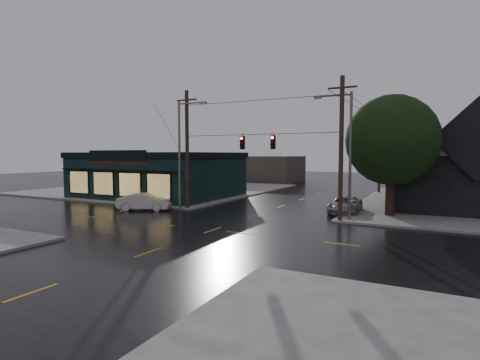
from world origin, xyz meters
The scene contains 17 objects.
ground_plane centered at (0.00, 0.00, 0.00)m, with size 160.00×160.00×0.00m, color black.
sidewalk_nw centered at (-20.00, 20.00, 0.07)m, with size 28.00×28.00×0.15m, color slate.
pizza_shop centered at (-15.00, 12.94, 2.56)m, with size 16.30×12.34×4.90m.
ne_building centered at (15.00, 17.00, 4.47)m, with size 12.60×11.60×8.75m.
corner_tree centered at (9.41, 10.37, 5.80)m, with size 6.80×6.80×9.08m.
utility_pole_nw centered at (-6.50, 6.50, 0.00)m, with size 2.00×0.32×10.15m, color #332616, non-canonical shape.
utility_pole_ne centered at (6.50, 6.50, 0.00)m, with size 2.00×0.32×10.15m, color #332616, non-canonical shape.
utility_pole_far_a centered at (6.50, 28.00, 0.00)m, with size 2.00×0.32×9.65m, color #332616, non-canonical shape.
utility_pole_far_b centered at (6.50, 48.00, 0.00)m, with size 2.00×0.32×9.15m, color #332616, non-canonical shape.
utility_pole_far_c centered at (6.50, 68.00, 0.00)m, with size 2.00×0.32×9.15m, color #332616, non-canonical shape.
span_signal_assembly centered at (0.10, 6.50, 5.70)m, with size 13.00×0.48×1.23m.
streetlight_nw centered at (-6.80, 5.80, 0.00)m, with size 5.40×0.30×9.15m, color slate, non-canonical shape.
streetlight_ne centered at (7.00, 7.20, 0.00)m, with size 5.40×0.30×9.15m, color slate, non-canonical shape.
bg_building_west centered at (-14.00, 40.00, 2.20)m, with size 12.00×10.00×4.40m, color #41342F.
bg_building_east centered at (16.00, 45.00, 2.80)m, with size 14.00×12.00×5.60m, color #232328.
sedan_cream centered at (-9.54, 4.46, 0.73)m, with size 1.54×4.41×1.45m, color beige.
suv_silver centered at (6.00, 10.72, 0.67)m, with size 2.24×4.86×1.35m, color gray.
Camera 1 is at (12.18, -19.91, 4.79)m, focal length 28.00 mm.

